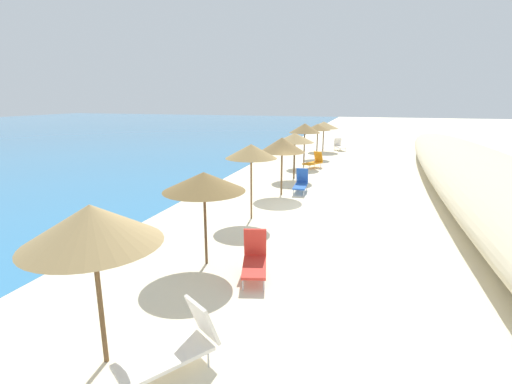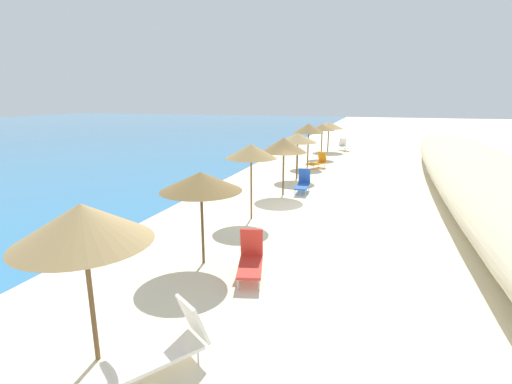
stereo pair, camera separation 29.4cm
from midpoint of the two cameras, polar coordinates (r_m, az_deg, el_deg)
name	(u,v)px [view 1 (the left image)]	position (r m, az deg, el deg)	size (l,w,h in m)	color
ground_plane	(303,210)	(15.56, 6.52, -2.72)	(160.00, 160.00, 0.00)	beige
dune_ridge	(510,193)	(17.16, 33.61, -0.19)	(47.63, 5.08, 1.89)	beige
beach_umbrella_2	(91,225)	(6.60, -24.82, -4.52)	(2.22, 2.22, 2.85)	brown
beach_umbrella_3	(204,182)	(10.02, -8.73, 1.53)	(2.20, 2.20, 2.59)	brown
beach_umbrella_4	(251,151)	(13.83, -1.35, 6.16)	(1.91, 1.91, 2.84)	brown
beach_umbrella_5	(282,145)	(17.48, 3.48, 7.12)	(2.13, 2.13, 2.71)	brown
beach_umbrella_6	(295,138)	(21.24, 5.49, 8.16)	(2.16, 2.16, 2.58)	brown
beach_umbrella_7	(305,128)	(25.25, 7.07, 9.56)	(2.05, 2.05, 2.85)	brown
beach_umbrella_8	(318,127)	(29.09, 9.04, 9.67)	(1.92, 1.92, 2.57)	brown
beach_umbrella_9	(324,125)	(33.00, 9.98, 9.94)	(2.50, 2.50, 2.51)	brown
lounge_chair_0	(301,183)	(18.42, 6.36, 1.39)	(1.56, 0.66, 1.11)	blue
lounge_chair_1	(176,346)	(6.93, -13.25, -21.72)	(1.77, 1.50, 1.12)	white
lounge_chair_2	(255,258)	(9.78, -1.08, -10.01)	(1.50, 0.94, 1.17)	red
lounge_chair_3	(339,145)	(34.00, 12.25, 6.90)	(1.63, 1.19, 1.02)	white
lounge_chair_4	(314,161)	(25.07, 8.45, 4.61)	(1.58, 1.25, 1.03)	orange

